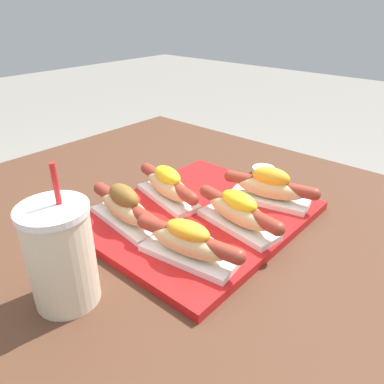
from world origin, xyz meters
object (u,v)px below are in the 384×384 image
(hot_dog_0, at_px, (188,242))
(sauce_bowl, at_px, (263,170))
(drink_cup, at_px, (61,255))
(hot_dog_1, at_px, (238,211))
(hot_dog_4, at_px, (168,185))
(serving_tray, at_px, (199,216))
(hot_dog_3, at_px, (125,207))
(hot_dog_2, at_px, (270,187))

(hot_dog_0, height_order, sauce_bowl, hot_dog_0)
(sauce_bowl, relative_size, drink_cup, 0.26)
(hot_dog_1, relative_size, hot_dog_4, 1.01)
(drink_cup, bearing_deg, sauce_bowl, 1.84)
(serving_tray, height_order, sauce_bowl, same)
(hot_dog_4, bearing_deg, hot_dog_1, -87.28)
(drink_cup, bearing_deg, hot_dog_4, 15.53)
(sauce_bowl, bearing_deg, hot_dog_1, -158.01)
(hot_dog_3, bearing_deg, hot_dog_2, -32.51)
(hot_dog_3, bearing_deg, hot_dog_0, -91.39)
(hot_dog_1, height_order, hot_dog_3, hot_dog_3)
(hot_dog_4, distance_m, drink_cup, 0.32)
(serving_tray, xyz_separation_m, hot_dog_2, (0.13, -0.08, 0.04))
(serving_tray, distance_m, hot_dog_1, 0.10)
(hot_dog_2, relative_size, sauce_bowl, 3.52)
(hot_dog_3, distance_m, hot_dog_4, 0.12)
(hot_dog_0, relative_size, hot_dog_1, 1.00)
(hot_dog_0, distance_m, hot_dog_3, 0.17)
(hot_dog_4, bearing_deg, hot_dog_0, -126.57)
(hot_dog_3, bearing_deg, hot_dog_1, -52.68)
(hot_dog_4, bearing_deg, serving_tray, -88.29)
(hot_dog_0, distance_m, hot_dog_2, 0.26)
(hot_dog_1, height_order, hot_dog_2, hot_dog_2)
(hot_dog_2, bearing_deg, hot_dog_0, -179.75)
(hot_dog_2, xyz_separation_m, sauce_bowl, (0.15, 0.10, -0.04))
(serving_tray, bearing_deg, hot_dog_2, -32.09)
(hot_dog_1, bearing_deg, drink_cup, 163.29)
(hot_dog_0, height_order, hot_dog_2, hot_dog_2)
(hot_dog_0, xyz_separation_m, hot_dog_1, (0.14, -0.01, 0.00))
(serving_tray, relative_size, sauce_bowl, 7.41)
(hot_dog_0, relative_size, hot_dog_2, 1.01)
(hot_dog_1, height_order, hot_dog_4, hot_dog_4)
(hot_dog_0, height_order, hot_dog_1, hot_dog_1)
(serving_tray, distance_m, hot_dog_2, 0.16)
(hot_dog_1, relative_size, hot_dog_3, 1.00)
(hot_dog_4, xyz_separation_m, drink_cup, (-0.30, -0.08, 0.03))
(serving_tray, distance_m, hot_dog_0, 0.16)
(hot_dog_0, xyz_separation_m, hot_dog_2, (0.26, 0.00, 0.00))
(hot_dog_3, distance_m, drink_cup, 0.20)
(hot_dog_4, height_order, drink_cup, drink_cup)
(hot_dog_3, height_order, hot_dog_4, hot_dog_3)
(hot_dog_1, bearing_deg, hot_dog_3, 127.32)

